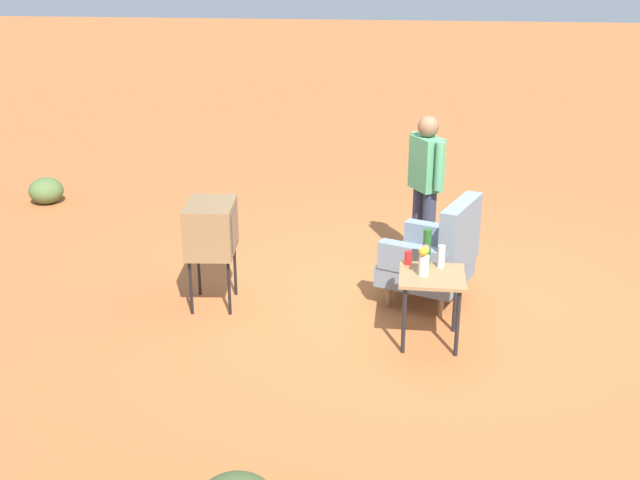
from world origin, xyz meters
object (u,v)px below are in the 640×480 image
Objects in this scene: side_table at (432,285)px; person_standing at (426,182)px; bottle_wine_green at (427,247)px; bottle_short_clear at (441,257)px; armchair at (436,255)px; tv_on_stand at (211,228)px; soda_can_red at (408,258)px; flower_vase at (424,259)px.

person_standing is (-1.78, -0.06, 0.39)m from side_table.
side_table is 2.01× the size of bottle_wine_green.
bottle_short_clear is at bearing 156.58° from side_table.
person_standing is at bearing -173.03° from armchair.
side_table is at bearing 75.66° from tv_on_stand.
armchair is at bearing 169.12° from bottle_wine_green.
person_standing is (-1.25, 2.00, 0.16)m from tv_on_stand.
person_standing is 1.62m from bottle_short_clear.
bottle_short_clear is (-0.17, 0.08, 0.20)m from side_table.
bottle_short_clear is at bearing 83.31° from soda_can_red.
side_table is at bearing 107.44° from flower_vase.
side_table is at bearing -4.23° from armchair.
side_table is 1.82m from person_standing.
soda_can_red is (1.57, -0.15, -0.24)m from person_standing.
tv_on_stand reaches higher than bottle_short_clear.
bottle_short_clear is at bearing 62.70° from bottle_wine_green.
bottle_wine_green is at bearing -10.88° from armchair.
person_standing is 6.19× the size of flower_vase.
soda_can_red is at bearing -78.73° from bottle_wine_green.
armchair is 2.16m from tv_on_stand.
armchair is at bearing 170.74° from flower_vase.
flower_vase is at bearing -72.56° from side_table.
flower_vase is (0.23, 0.13, 0.09)m from soda_can_red.
bottle_wine_green is at bearing 101.27° from soda_can_red.
bottle_short_clear is at bearing 4.72° from person_standing.
armchair is 0.65× the size of person_standing.
bottle_short_clear is (1.60, 0.13, -0.20)m from person_standing.
armchair reaches higher than flower_vase.
bottle_wine_green is 2.62× the size of soda_can_red.
tv_on_stand is at bearing -99.37° from bottle_short_clear.
soda_can_red is (-0.21, -0.21, 0.16)m from side_table.
bottle_wine_green is (0.58, -0.11, 0.30)m from armchair.
soda_can_red is (0.32, 1.85, -0.08)m from tv_on_stand.
person_standing is at bearing -179.76° from bottle_wine_green.
tv_on_stand is 2.16m from bottle_short_clear.
side_table is 2.14m from tv_on_stand.
soda_can_red is at bearing -96.69° from bottle_short_clear.
bottle_wine_green is 0.15m from bottle_short_clear.
tv_on_stand is at bearing -82.20° from armchair.
tv_on_stand is 0.63× the size of person_standing.
tv_on_stand is 5.15× the size of bottle_short_clear.
armchair reaches higher than tv_on_stand.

